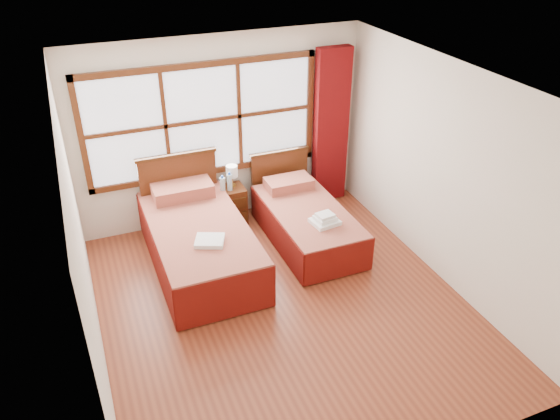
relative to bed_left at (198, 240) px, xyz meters
name	(u,v)px	position (x,y,z in m)	size (l,w,h in m)	color
floor	(284,306)	(0.67, -1.20, -0.34)	(4.50, 4.50, 0.00)	brown
ceiling	(285,84)	(0.67, -1.20, 2.26)	(4.50, 4.50, 0.00)	white
wall_back	(221,131)	(0.67, 1.05, 0.96)	(4.00, 4.00, 0.00)	silver
wall_left	(81,249)	(-1.33, -1.20, 0.96)	(4.50, 4.50, 0.00)	silver
wall_right	(445,175)	(2.67, -1.20, 0.96)	(4.50, 4.50, 0.00)	silver
window	(203,121)	(0.42, 1.02, 1.16)	(3.16, 0.06, 1.56)	white
curtain	(331,127)	(2.27, 0.91, 0.83)	(0.50, 0.16, 2.30)	maroon
bed_left	(198,240)	(0.00, 0.00, 0.00)	(1.15, 2.23, 1.12)	#41230D
bed_right	(306,221)	(1.48, 0.00, -0.06)	(0.95, 1.97, 0.92)	#41230D
nightstand	(230,205)	(0.67, 0.80, -0.07)	(0.41, 0.41, 0.55)	#502611
towels_left	(210,241)	(0.03, -0.50, 0.28)	(0.41, 0.39, 0.05)	white
towels_right	(325,220)	(1.53, -0.46, 0.21)	(0.36, 0.33, 0.14)	white
lamp	(232,172)	(0.73, 0.85, 0.42)	(0.16, 0.16, 0.31)	gold
bottle_near	(223,185)	(0.54, 0.69, 0.33)	(0.07, 0.07, 0.27)	#A5C7D5
bottle_far	(230,182)	(0.66, 0.75, 0.33)	(0.07, 0.07, 0.27)	#A5C7D5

